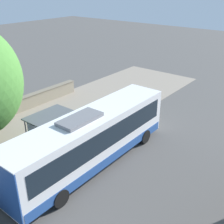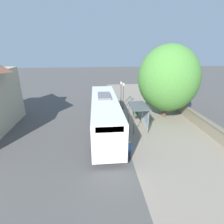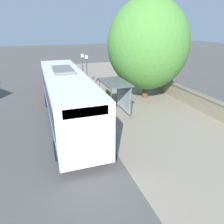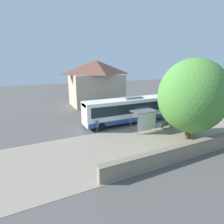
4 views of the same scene
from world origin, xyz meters
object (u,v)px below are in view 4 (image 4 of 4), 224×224
(bus_shelter, at_px, (145,114))
(street_lamp_near, at_px, (185,106))
(parked_car_behind_bus, at_px, (178,110))
(street_lamp_far, at_px, (178,107))
(bus, at_px, (127,110))
(bench, at_px, (167,124))
(shade_tree, at_px, (192,96))
(pedestrian, at_px, (97,125))

(bus_shelter, bearing_deg, street_lamp_near, -83.20)
(parked_car_behind_bus, bearing_deg, street_lamp_far, 132.99)
(bus, height_order, bench, bus)
(street_lamp_near, distance_m, shade_tree, 7.11)
(bus, bearing_deg, pedestrian, 107.63)
(shade_tree, bearing_deg, bus_shelter, 37.17)
(shade_tree, bearing_deg, bus, 23.58)
(pedestrian, bearing_deg, parked_car_behind_bus, -85.49)
(bus, bearing_deg, shade_tree, -156.42)
(street_lamp_near, xyz_separation_m, shade_tree, (-4.82, 4.61, 2.48))
(bus_shelter, distance_m, shade_tree, 5.56)
(bench, distance_m, street_lamp_near, 4.80)
(pedestrian, height_order, bench, pedestrian)
(bus, height_order, parked_car_behind_bus, bus)
(bench, height_order, street_lamp_far, street_lamp_far)
(bus, xyz_separation_m, shade_tree, (-7.58, -3.31, 2.86))
(bus_shelter, height_order, street_lamp_near, street_lamp_near)
(pedestrian, bearing_deg, shade_tree, -125.93)
(bench, height_order, street_lamp_near, street_lamp_near)
(bus_shelter, relative_size, pedestrian, 1.93)
(bench, relative_size, shade_tree, 0.21)
(street_lamp_near, bearing_deg, bus_shelter, 96.80)
(bus, relative_size, pedestrian, 7.66)
(pedestrian, bearing_deg, bench, -105.97)
(bus, height_order, street_lamp_near, street_lamp_near)
(bus_shelter, distance_m, parked_car_behind_bus, 9.44)
(street_lamp_far, bearing_deg, parked_car_behind_bus, -47.01)
(bus, bearing_deg, street_lamp_near, -109.26)
(pedestrian, bearing_deg, bus_shelter, -111.44)
(shade_tree, bearing_deg, parked_car_behind_bus, -39.37)
(street_lamp_far, distance_m, shade_tree, 6.22)
(bus, xyz_separation_m, street_lamp_far, (-2.88, -6.56, 0.41))
(bench, relative_size, street_lamp_far, 0.47)
(street_lamp_near, bearing_deg, shade_tree, 136.28)
(street_lamp_near, xyz_separation_m, street_lamp_far, (-0.11, 1.36, 0.03))
(bus_shelter, distance_m, pedestrian, 5.84)
(bench, relative_size, parked_car_behind_bus, 0.41)
(bus_shelter, relative_size, shade_tree, 0.36)
(bench, bearing_deg, bus_shelter, 83.46)
(bench, xyz_separation_m, shade_tree, (-3.53, 0.34, 4.26))
(street_lamp_far, bearing_deg, bench, 111.83)
(bus_shelter, distance_m, bench, 3.71)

